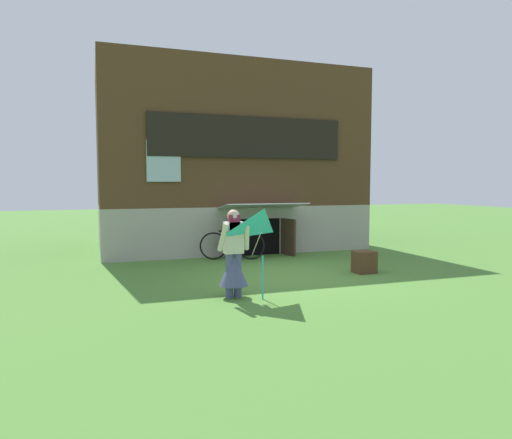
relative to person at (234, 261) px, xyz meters
The scene contains 6 objects.
ground_plane 2.51m from the person, 41.45° to the left, with size 60.00×60.00×0.00m, color #4C7F33.
log_house 7.46m from the person, 75.32° to the left, with size 8.05×5.75×5.61m.
person is the anchor object (origin of this frame).
kite 0.87m from the person, 49.52° to the right, with size 0.89×0.85×1.55m.
bicycle_green 4.21m from the person, 74.00° to the left, with size 1.69×0.60×0.80m.
wooden_crate 3.73m from the person, 19.26° to the left, with size 0.47×0.40×0.51m, color #4C331E.
Camera 1 is at (-4.15, -9.49, 2.05)m, focal length 32.42 mm.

